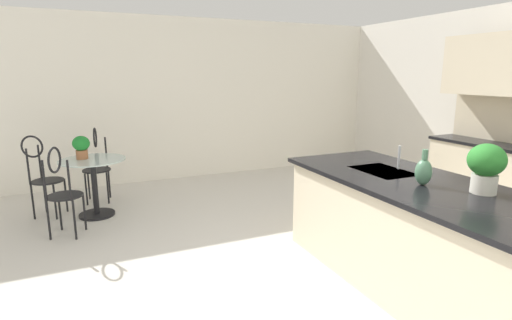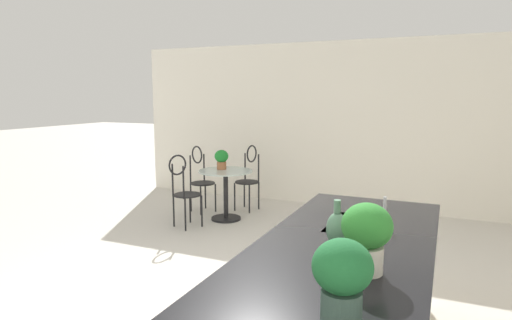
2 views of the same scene
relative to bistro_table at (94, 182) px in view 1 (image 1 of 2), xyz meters
name	(u,v)px [view 1 (image 1 of 2)]	position (x,y,z in m)	size (l,w,h in m)	color
ground_plane	(315,295)	(2.76, 1.55, -0.45)	(40.00, 40.00, 0.00)	beige
wall_left_window	(184,100)	(-1.50, 1.55, 0.90)	(0.12, 7.80, 2.70)	silver
kitchen_island	(426,239)	(3.06, 2.40, 0.02)	(2.80, 1.06, 0.92)	beige
bistro_table	(94,182)	(0.00, 0.00, 0.00)	(0.80, 0.80, 0.74)	black
chair_near_window	(96,161)	(-0.67, 0.06, 0.13)	(0.51, 0.43, 1.04)	black
chair_by_island	(62,187)	(0.59, -0.35, 0.13)	(0.52, 0.49, 1.04)	black
chair_toward_desk	(42,172)	(-0.27, -0.59, 0.13)	(0.50, 0.52, 1.04)	black
sink_faucet	(399,157)	(2.51, 2.58, 0.58)	(0.02, 0.02, 0.22)	#B2B5BA
potted_plant_on_table	(81,146)	(-0.08, -0.11, 0.46)	(0.21, 0.21, 0.29)	#9E603D
potted_plant_counter_near	(486,165)	(3.36, 2.60, 0.69)	(0.26, 0.26, 0.37)	beige
vase_on_counter	(423,171)	(3.01, 2.36, 0.58)	(0.13, 0.13, 0.29)	#4C7A5B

